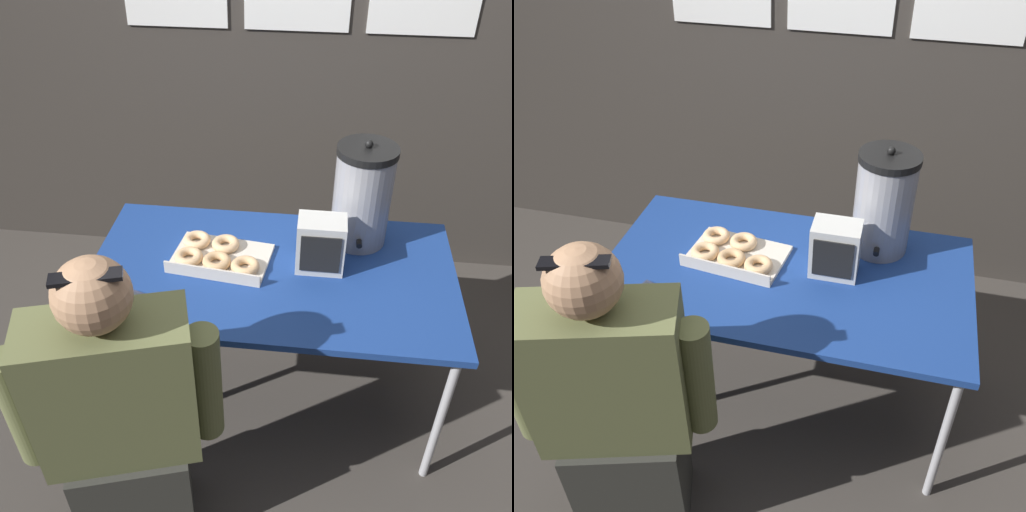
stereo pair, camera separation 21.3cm
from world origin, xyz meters
TOP-DOWN VIEW (x-y plane):
  - ground_plane at (0.00, 0.00)m, footprint 12.00×12.00m
  - folding_table at (0.00, 0.00)m, footprint 1.39×0.78m
  - donut_box at (-0.21, 0.03)m, footprint 0.40×0.30m
  - coffee_urn at (0.32, 0.24)m, footprint 0.23×0.26m
  - cell_phone at (-0.48, -0.27)m, footprint 0.12×0.17m
  - space_heater at (0.18, 0.04)m, footprint 0.18×0.13m
  - person_seated at (-0.40, -0.65)m, footprint 0.61×0.36m

SIDE VIEW (x-z plane):
  - ground_plane at x=0.00m, z-range 0.00..0.00m
  - person_seated at x=-0.40m, z-range -0.04..1.16m
  - folding_table at x=0.00m, z-range 0.31..1.01m
  - cell_phone at x=-0.48m, z-range 0.70..0.71m
  - donut_box at x=-0.21m, z-range 0.70..0.75m
  - space_heater at x=0.18m, z-range 0.70..0.91m
  - coffee_urn at x=0.32m, z-range 0.69..1.13m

